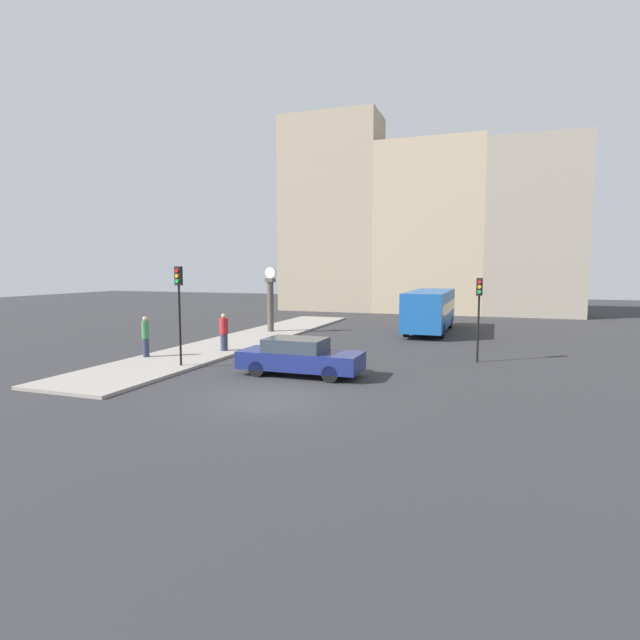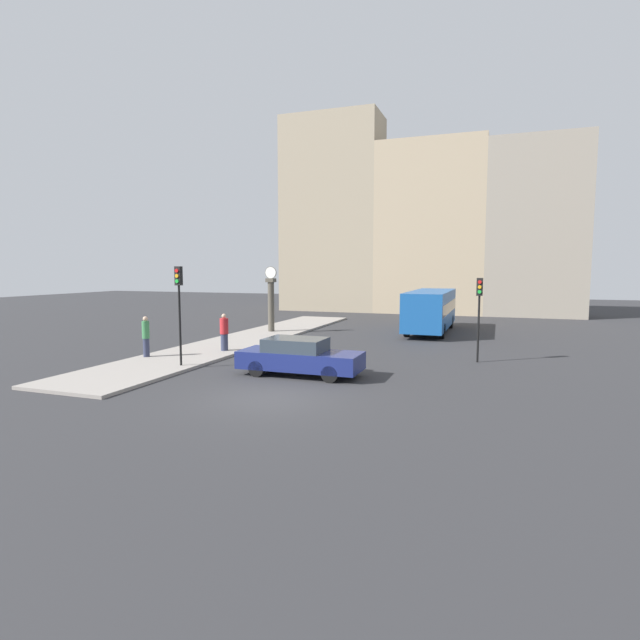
{
  "view_description": "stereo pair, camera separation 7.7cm",
  "coord_description": "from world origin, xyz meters",
  "views": [
    {
      "loc": [
        6.61,
        -13.95,
        4.04
      ],
      "look_at": [
        -0.4,
        5.8,
        1.88
      ],
      "focal_mm": 28.0,
      "sensor_mm": 36.0,
      "label": 1
    },
    {
      "loc": [
        6.68,
        -13.93,
        4.04
      ],
      "look_at": [
        -0.4,
        5.8,
        1.88
      ],
      "focal_mm": 28.0,
      "sensor_mm": 36.0,
      "label": 2
    }
  ],
  "objects": [
    {
      "name": "sidewalk_corner",
      "position": [
        -6.7,
        11.2,
        0.06
      ],
      "size": [
        3.8,
        26.41,
        0.12
      ],
      "primitive_type": "cube",
      "color": "gray",
      "rests_on": "ground_plane"
    },
    {
      "name": "ground_plane",
      "position": [
        0.0,
        0.0,
        0.0
      ],
      "size": [
        120.0,
        120.0,
        0.0
      ],
      "primitive_type": "plane",
      "color": "#2D2D30"
    },
    {
      "name": "pedestrian_red_top",
      "position": [
        -5.69,
        6.88,
        1.0
      ],
      "size": [
        0.4,
        0.4,
        1.78
      ],
      "color": "#2D334C",
      "rests_on": "sidewalk_corner"
    },
    {
      "name": "bus_distant",
      "position": [
        2.62,
        18.25,
        1.52
      ],
      "size": [
        2.37,
        8.61,
        2.64
      ],
      "color": "#195199",
      "rests_on": "ground_plane"
    },
    {
      "name": "sedan_car",
      "position": [
        -0.38,
        3.39,
        0.72
      ],
      "size": [
        4.68,
        1.78,
        1.42
      ],
      "color": "navy",
      "rests_on": "ground_plane"
    },
    {
      "name": "street_clock",
      "position": [
        -6.76,
        14.4,
        2.02
      ],
      "size": [
        0.76,
        0.52,
        4.06
      ],
      "color": "#4C473D",
      "rests_on": "sidewalk_corner"
    },
    {
      "name": "building_row",
      "position": [
        -0.66,
        32.79,
        8.21
      ],
      "size": [
        26.91,
        5.0,
        18.44
      ],
      "color": "gray",
      "rests_on": "ground_plane"
    },
    {
      "name": "pedestrian_green_hoodie",
      "position": [
        -8.09,
        4.19,
        1.04
      ],
      "size": [
        0.32,
        0.32,
        1.82
      ],
      "color": "#2D334C",
      "rests_on": "sidewalk_corner"
    },
    {
      "name": "traffic_light_far",
      "position": [
        5.9,
        8.49,
        2.62
      ],
      "size": [
        0.26,
        0.24,
        3.65
      ],
      "color": "black",
      "rests_on": "ground_plane"
    },
    {
      "name": "traffic_light_near",
      "position": [
        -5.44,
        3.02,
        2.99
      ],
      "size": [
        0.26,
        0.24,
        4.02
      ],
      "color": "black",
      "rests_on": "sidewalk_corner"
    }
  ]
}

